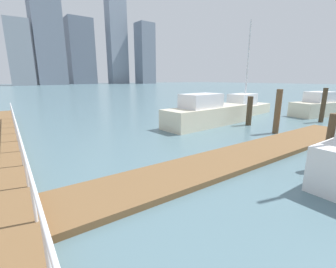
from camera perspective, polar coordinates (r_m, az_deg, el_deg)
ground_plane at (r=14.12m, az=-20.80°, el=0.44°), size 300.00×300.00×0.00m
floating_dock at (r=9.82m, az=20.04°, el=-4.52°), size 15.96×2.00×0.18m
boardwalk_railing at (r=4.05m, az=-30.17°, el=-14.23°), size 0.06×29.62×1.08m
dock_piling_0 at (r=16.01m, az=19.71°, el=5.47°), size 0.36×0.36×1.90m
dock_piling_2 at (r=14.14m, az=25.73°, el=5.08°), size 0.33×0.33×2.46m
dock_piling_3 at (r=9.42m, az=35.55°, el=-1.58°), size 0.29×0.29×1.90m
dock_piling_5 at (r=19.47m, az=34.34°, el=5.96°), size 0.30×0.30×2.40m
moored_boat_0 at (r=20.66m, az=18.41°, el=6.49°), size 6.36×2.82×7.55m
moored_boat_3 at (r=15.22m, az=9.40°, el=5.14°), size 6.66×2.52×2.09m
moored_boat_5 at (r=23.43m, az=34.38°, el=5.71°), size 6.78×3.02×1.99m
skyline_tower_2 at (r=126.76m, az=-33.10°, el=16.58°), size 9.81×9.99×28.22m
skyline_tower_3 at (r=135.00m, az=-28.13°, el=21.64°), size 13.79×12.18×50.49m
skyline_tower_4 at (r=149.97m, az=-21.08°, el=18.59°), size 14.12×12.82×36.25m
skyline_tower_5 at (r=154.96m, az=-12.82°, el=24.57°), size 11.93×7.68×66.32m
skyline_tower_6 at (r=152.50m, az=-5.76°, el=19.29°), size 10.81×9.70×36.26m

